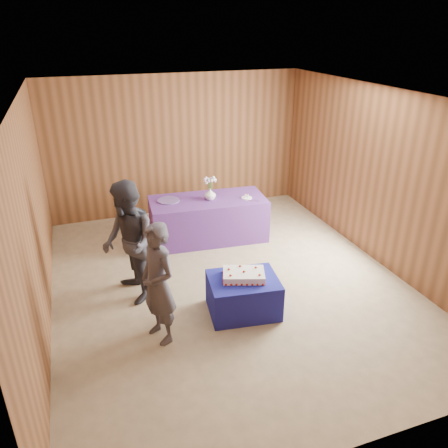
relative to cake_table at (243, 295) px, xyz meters
name	(u,v)px	position (x,y,z in m)	size (l,w,h in m)	color
ground	(229,282)	(0.06, 0.72, -0.25)	(6.00, 6.00, 0.00)	tan
room_shell	(229,167)	(0.06, 0.72, 1.55)	(5.04, 6.04, 2.72)	brown
cake_table	(243,295)	(0.00, 0.00, 0.00)	(0.90, 0.70, 0.50)	navy
serving_table	(208,219)	(0.22, 2.25, 0.12)	(2.00, 0.90, 0.75)	#553084
sheet_cake	(244,275)	(0.01, 0.02, 0.30)	(0.65, 0.54, 0.13)	white
vase	(210,194)	(0.26, 2.22, 0.60)	(0.19, 0.19, 0.20)	white
flower_spray	(210,181)	(0.26, 2.22, 0.85)	(0.23, 0.23, 0.17)	#2D6829
platter	(169,200)	(-0.44, 2.39, 0.51)	(0.38, 0.38, 0.02)	#5F4890
plate	(247,198)	(0.88, 2.07, 0.51)	(0.19, 0.19, 0.01)	white
cake_slice	(247,196)	(0.88, 2.07, 0.54)	(0.08, 0.07, 0.07)	white
knife	(252,201)	(0.91, 1.91, 0.50)	(0.26, 0.02, 0.00)	#B2B1B6
guest_left	(158,284)	(-1.14, -0.17, 0.51)	(0.56, 0.37, 1.53)	#3E3C47
guest_right	(129,243)	(-1.33, 0.82, 0.61)	(0.83, 0.65, 1.71)	#32333C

